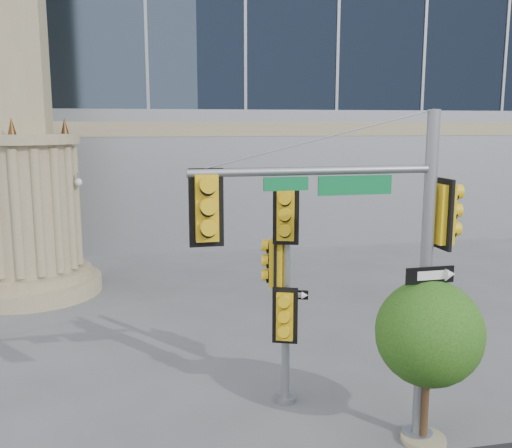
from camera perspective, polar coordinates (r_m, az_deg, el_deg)
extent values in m
plane|color=#545456|center=(11.55, 2.24, -17.88)|extent=(120.00, 120.00, 0.00)
cylinder|color=gray|center=(19.91, -21.52, -5.74)|extent=(4.40, 4.40, 0.50)
cylinder|color=gray|center=(19.81, -21.59, -4.62)|extent=(3.80, 3.80, 0.30)
cylinder|color=gray|center=(19.41, -21.99, 1.54)|extent=(3.00, 3.00, 4.00)
cylinder|color=gray|center=(19.24, -22.41, 7.88)|extent=(3.50, 3.50, 0.30)
cone|color=#472D14|center=(19.04, -18.60, 9.30)|extent=(0.24, 0.24, 0.50)
cylinder|color=slate|center=(10.98, 15.82, -19.53)|extent=(0.53, 0.53, 0.11)
cylinder|color=slate|center=(9.94, 16.58, -5.52)|extent=(0.21, 0.21, 5.63)
cylinder|color=slate|center=(8.80, 5.93, 5.31)|extent=(3.94, 0.24, 0.13)
cube|color=#0D7339|center=(9.04, 9.89, 3.84)|extent=(1.22, 0.07, 0.30)
cube|color=yellow|center=(8.46, -5.00, 1.62)|extent=(0.52, 0.28, 1.17)
cube|color=yellow|center=(9.84, 18.23, 0.95)|extent=(0.28, 0.52, 1.17)
cube|color=black|center=(9.79, 17.00, -4.92)|extent=(0.86, 0.05, 0.28)
cube|color=#9C160E|center=(9.98, 16.80, -8.56)|extent=(0.30, 0.04, 0.43)
cylinder|color=slate|center=(11.78, 2.94, -17.03)|extent=(0.42, 0.42, 0.10)
cylinder|color=slate|center=(10.98, 3.04, -7.08)|extent=(0.16, 0.16, 4.36)
cube|color=yellow|center=(10.44, 3.01, 0.88)|extent=(0.53, 0.40, 1.09)
cube|color=yellow|center=(10.83, 2.06, -3.95)|extent=(0.40, 0.53, 1.09)
cube|color=yellow|center=(10.90, 2.92, -9.13)|extent=(0.53, 0.40, 1.09)
cube|color=black|center=(10.85, 3.82, -7.05)|extent=(0.52, 0.21, 0.17)
cylinder|color=gray|center=(10.89, 16.39, -19.91)|extent=(0.77, 0.77, 0.09)
cylinder|color=#382314|center=(10.55, 16.59, -16.49)|extent=(0.12, 0.12, 1.53)
sphere|color=#154D11|center=(10.08, 16.93, -10.39)|extent=(1.79, 1.79, 1.79)
sphere|color=#154D11|center=(10.53, 18.17, -11.07)|extent=(1.11, 1.11, 1.11)
sphere|color=#154D11|center=(9.85, 15.91, -12.16)|extent=(0.94, 0.94, 0.94)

